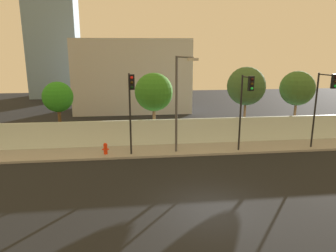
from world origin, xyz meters
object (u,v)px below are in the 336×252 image
(traffic_light_right, at_px, (131,98))
(roadside_tree_rightmost, at_px, (297,88))
(traffic_light_left, at_px, (325,95))
(roadside_tree_leftmost, at_px, (58,97))
(roadside_tree_midleft, at_px, (154,92))
(street_lamp_curbside, at_px, (179,96))
(fire_hydrant, at_px, (105,148))
(traffic_light_center, at_px, (246,97))
(roadside_tree_midright, at_px, (246,86))

(traffic_light_right, relative_size, roadside_tree_rightmost, 1.01)
(traffic_light_left, xyz_separation_m, roadside_tree_leftmost, (-17.60, 3.97, -0.41))
(roadside_tree_midleft, relative_size, roadside_tree_rightmost, 0.99)
(street_lamp_curbside, bearing_deg, fire_hydrant, 175.97)
(traffic_light_center, xyz_separation_m, roadside_tree_leftmost, (-12.35, 3.84, -0.34))
(traffic_light_left, bearing_deg, traffic_light_right, 179.18)
(roadside_tree_leftmost, bearing_deg, traffic_light_left, -12.70)
(roadside_tree_midright, bearing_deg, traffic_light_left, -46.20)
(traffic_light_right, height_order, roadside_tree_rightmost, traffic_light_right)
(street_lamp_curbside, bearing_deg, traffic_light_right, -173.75)
(traffic_light_left, relative_size, roadside_tree_leftmost, 1.12)
(traffic_light_left, height_order, fire_hydrant, traffic_light_left)
(traffic_light_left, height_order, roadside_tree_leftmost, traffic_light_left)
(roadside_tree_midleft, bearing_deg, fire_hydrant, -137.47)
(traffic_light_center, height_order, roadside_tree_leftmost, traffic_light_center)
(fire_hydrant, bearing_deg, roadside_tree_midright, 16.74)
(roadside_tree_rightmost, bearing_deg, fire_hydrant, -167.83)
(traffic_light_center, distance_m, roadside_tree_rightmost, 6.75)
(roadside_tree_rightmost, bearing_deg, street_lamp_curbside, -160.52)
(traffic_light_left, relative_size, fire_hydrant, 6.89)
(fire_hydrant, xyz_separation_m, roadside_tree_rightmost, (14.49, 3.13, 3.26))
(fire_hydrant, height_order, roadside_tree_midright, roadside_tree_midright)
(traffic_light_right, distance_m, fire_hydrant, 3.81)
(fire_hydrant, bearing_deg, roadside_tree_midleft, 42.53)
(traffic_light_right, xyz_separation_m, roadside_tree_leftmost, (-5.12, 3.79, -0.44))
(traffic_light_center, relative_size, roadside_tree_leftmost, 1.10)
(roadside_tree_rightmost, bearing_deg, traffic_light_center, -145.26)
(traffic_light_right, relative_size, roadside_tree_leftmost, 1.14)
(roadside_tree_midright, distance_m, roadside_tree_rightmost, 4.10)
(traffic_light_right, relative_size, roadside_tree_midright, 0.94)
(traffic_light_center, height_order, roadside_tree_midleft, traffic_light_center)
(traffic_light_center, bearing_deg, traffic_light_left, -1.34)
(roadside_tree_leftmost, xyz_separation_m, roadside_tree_midleft, (6.81, 0.00, 0.25))
(roadside_tree_leftmost, relative_size, roadside_tree_midleft, 0.89)
(traffic_light_center, relative_size, roadside_tree_midleft, 0.98)
(traffic_light_center, xyz_separation_m, roadside_tree_midleft, (-5.54, 3.84, -0.09))
(traffic_light_right, bearing_deg, street_lamp_curbside, 6.25)
(street_lamp_curbside, distance_m, roadside_tree_midleft, 3.70)
(traffic_light_center, height_order, fire_hydrant, traffic_light_center)
(fire_hydrant, relative_size, roadside_tree_leftmost, 0.16)
(traffic_light_right, xyz_separation_m, roadside_tree_rightmost, (12.78, 3.79, -0.08))
(traffic_light_right, bearing_deg, roadside_tree_rightmost, 16.51)
(traffic_light_right, xyz_separation_m, fire_hydrant, (-1.71, 0.66, -3.34))
(roadside_tree_midleft, bearing_deg, street_lamp_curbside, -69.30)
(roadside_tree_leftmost, relative_size, roadside_tree_rightmost, 0.88)
(roadside_tree_midleft, relative_size, roadside_tree_midright, 0.93)
(street_lamp_curbside, xyz_separation_m, fire_hydrant, (-4.72, 0.33, -3.37))
(traffic_light_left, xyz_separation_m, roadside_tree_midright, (-3.80, 3.97, 0.18))
(fire_hydrant, relative_size, roadside_tree_midleft, 0.15)
(traffic_light_right, height_order, fire_hydrant, traffic_light_right)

